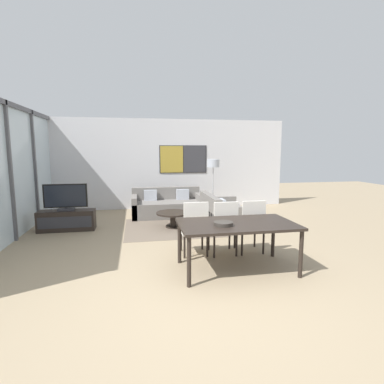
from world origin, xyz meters
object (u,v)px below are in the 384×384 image
(dining_chair_left, at_px, (195,226))
(dining_chair_centre, at_px, (224,226))
(fruit_bowl, at_px, (223,223))
(dining_chair_right, at_px, (251,224))
(tv_console, at_px, (67,220))
(floor_lamp, at_px, (213,167))
(coffee_table, at_px, (173,216))
(television, at_px, (66,198))
(sofa_side, at_px, (223,215))
(sofa_main, at_px, (167,206))
(dining_table, at_px, (237,227))

(dining_chair_left, distance_m, dining_chair_centre, 0.51)
(dining_chair_left, bearing_deg, fruit_bowl, -73.41)
(dining_chair_centre, height_order, dining_chair_right, same)
(tv_console, bearing_deg, floor_lamp, 16.26)
(dining_chair_right, relative_size, fruit_bowl, 3.41)
(dining_chair_left, bearing_deg, coffee_table, 93.92)
(television, xyz_separation_m, sofa_side, (3.66, -0.24, -0.50))
(sofa_main, xyz_separation_m, sofa_side, (1.22, -1.39, -0.00))
(tv_console, bearing_deg, dining_chair_left, -40.14)
(dining_chair_centre, bearing_deg, floor_lamp, 78.67)
(dining_chair_centre, bearing_deg, tv_console, 144.02)
(coffee_table, bearing_deg, floor_lamp, 44.27)
(coffee_table, distance_m, dining_chair_right, 2.35)
(sofa_main, distance_m, sofa_side, 1.85)
(dining_table, distance_m, floor_lamp, 4.12)
(floor_lamp, bearing_deg, sofa_side, -93.92)
(sofa_main, height_order, dining_table, sofa_main)
(dining_chair_right, height_order, fruit_bowl, dining_chair_right)
(sofa_main, bearing_deg, floor_lamp, -2.53)
(tv_console, relative_size, fruit_bowl, 4.39)
(sofa_side, height_order, dining_chair_left, dining_chair_left)
(tv_console, bearing_deg, coffee_table, -4.31)
(tv_console, relative_size, floor_lamp, 0.79)
(tv_console, height_order, television, television)
(dining_chair_left, height_order, fruit_bowl, dining_chair_left)
(coffee_table, distance_m, dining_chair_centre, 2.17)
(floor_lamp, bearing_deg, dining_chair_left, -109.78)
(tv_console, height_order, dining_chair_centre, dining_chair_centre)
(dining_chair_left, xyz_separation_m, floor_lamp, (1.17, 3.27, 0.82))
(coffee_table, relative_size, fruit_bowl, 2.83)
(television, height_order, dining_chair_left, television)
(coffee_table, height_order, fruit_bowl, fruit_bowl)
(tv_console, relative_size, sofa_side, 0.78)
(dining_chair_left, relative_size, dining_chair_centre, 1.00)
(dining_table, relative_size, floor_lamp, 1.11)
(tv_console, relative_size, dining_chair_centre, 1.29)
(sofa_main, height_order, fruit_bowl, fruit_bowl)
(tv_console, distance_m, dining_chair_left, 3.38)
(sofa_side, bearing_deg, dining_chair_centre, 163.91)
(television, bearing_deg, dining_table, -43.43)
(sofa_main, xyz_separation_m, coffee_table, (-0.00, -1.34, 0.01))
(fruit_bowl, bearing_deg, floor_lamp, 77.45)
(sofa_main, relative_size, dining_chair_right, 2.03)
(dining_chair_centre, distance_m, floor_lamp, 3.50)
(sofa_main, distance_m, floor_lamp, 1.70)
(fruit_bowl, bearing_deg, dining_table, 24.40)
(sofa_side, height_order, dining_chair_right, dining_chair_right)
(television, distance_m, sofa_side, 3.70)
(television, height_order, dining_chair_right, television)
(dining_chair_left, distance_m, floor_lamp, 3.57)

